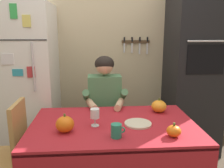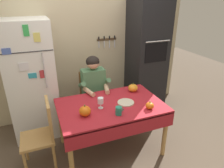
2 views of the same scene
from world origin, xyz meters
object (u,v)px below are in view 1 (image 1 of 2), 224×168
(dining_table, at_px, (114,134))
(seated_person, at_px, (105,103))
(serving_tray, at_px, (138,124))
(coffee_mug, at_px, (116,131))
(chair_left_side, at_px, (9,150))
(pumpkin_medium, at_px, (159,106))
(wine_glass, at_px, (95,114))
(pumpkin_large, at_px, (65,124))
(pumpkin_small, at_px, (174,131))
(refrigerator, at_px, (26,84))
(chair_behind_person, at_px, (104,117))
(wall_oven, at_px, (193,69))

(dining_table, xyz_separation_m, seated_person, (-0.05, 0.60, 0.08))
(serving_tray, bearing_deg, coffee_mug, -131.53)
(chair_left_side, distance_m, serving_tray, 1.13)
(seated_person, relative_size, coffee_mug, 11.51)
(chair_left_side, bearing_deg, serving_tray, -3.66)
(serving_tray, bearing_deg, pumpkin_medium, 49.10)
(dining_table, bearing_deg, wine_glass, -172.45)
(pumpkin_large, distance_m, serving_tray, 0.60)
(pumpkin_small, bearing_deg, dining_table, 148.52)
(dining_table, xyz_separation_m, serving_tray, (0.20, -0.02, 0.09))
(dining_table, bearing_deg, pumpkin_large, -162.51)
(seated_person, xyz_separation_m, chair_left_side, (-0.85, -0.55, -0.23))
(refrigerator, relative_size, dining_table, 1.29)
(chair_behind_person, xyz_separation_m, pumpkin_small, (0.48, -1.06, 0.27))
(pumpkin_medium, bearing_deg, pumpkin_large, -154.81)
(wine_glass, distance_m, pumpkin_large, 0.26)
(wall_oven, height_order, dining_table, wall_oven)
(seated_person, relative_size, pumpkin_large, 8.42)
(refrigerator, bearing_deg, coffee_mug, -49.92)
(wall_oven, relative_size, pumpkin_large, 14.20)
(wall_oven, height_order, chair_left_side, wall_oven)
(serving_tray, bearing_deg, wall_oven, 48.06)
(coffee_mug, bearing_deg, pumpkin_large, 162.20)
(coffee_mug, bearing_deg, chair_behind_person, 92.68)
(chair_behind_person, distance_m, chair_left_side, 1.13)
(chair_left_side, height_order, wine_glass, chair_left_side)
(coffee_mug, bearing_deg, refrigerator, 130.08)
(chair_behind_person, xyz_separation_m, pumpkin_large, (-0.34, -0.92, 0.29))
(refrigerator, bearing_deg, wine_glass, -48.70)
(coffee_mug, height_order, serving_tray, coffee_mug)
(wall_oven, height_order, pumpkin_large, wall_oven)
(wine_glass, relative_size, pumpkin_small, 1.36)
(wall_oven, bearing_deg, seated_person, -163.79)
(seated_person, distance_m, wine_glass, 0.64)
(dining_table, height_order, coffee_mug, coffee_mug)
(pumpkin_large, bearing_deg, refrigerator, 119.18)
(wall_oven, relative_size, serving_tray, 9.26)
(chair_left_side, bearing_deg, coffee_mug, -18.36)
(pumpkin_large, height_order, serving_tray, pumpkin_large)
(chair_left_side, xyz_separation_m, serving_tray, (1.10, -0.07, 0.24))
(wall_oven, relative_size, chair_behind_person, 2.26)
(wall_oven, xyz_separation_m, coffee_mug, (-1.05, -1.17, -0.26))
(dining_table, height_order, chair_behind_person, chair_behind_person)
(seated_person, bearing_deg, pumpkin_small, -61.20)
(chair_behind_person, height_order, pumpkin_small, chair_behind_person)
(refrigerator, height_order, pumpkin_medium, refrigerator)
(pumpkin_large, height_order, pumpkin_small, pumpkin_large)
(dining_table, distance_m, chair_left_side, 0.91)
(chair_left_side, relative_size, pumpkin_medium, 6.39)
(chair_behind_person, bearing_deg, chair_left_side, -139.03)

